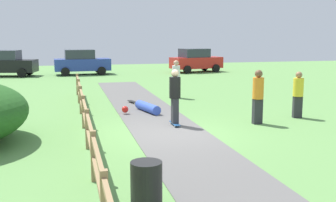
{
  "coord_description": "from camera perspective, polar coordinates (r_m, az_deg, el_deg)",
  "views": [
    {
      "loc": [
        -3.06,
        -12.31,
        3.09
      ],
      "look_at": [
        -0.01,
        0.1,
        1.0
      ],
      "focal_mm": 43.86,
      "sensor_mm": 36.0,
      "label": 1
    }
  ],
  "objects": [
    {
      "name": "trash_bin",
      "position": [
        7.33,
        -3.02,
        -11.8
      ],
      "size": [
        0.56,
        0.56,
        0.9
      ],
      "primitive_type": "cylinder",
      "color": "black",
      "rests_on": "ground_plane"
    },
    {
      "name": "bystander_orange",
      "position": [
        14.47,
        12.4,
        0.96
      ],
      "size": [
        0.4,
        0.4,
        1.88
      ],
      "color": "#2D2D33",
      "rests_on": "ground_plane"
    },
    {
      "name": "bystander_white",
      "position": [
        19.98,
        1.13,
        3.34
      ],
      "size": [
        0.42,
        0.42,
        1.84
      ],
      "color": "#2D2D33",
      "rests_on": "ground_plane"
    },
    {
      "name": "parked_car_red",
      "position": [
        33.96,
        3.88,
        5.66
      ],
      "size": [
        4.47,
        2.7,
        1.92
      ],
      "color": "red",
      "rests_on": "ground_plane"
    },
    {
      "name": "parked_car_blue",
      "position": [
        32.39,
        -11.91,
        5.31
      ],
      "size": [
        4.29,
        2.19,
        1.92
      ],
      "color": "#283D99",
      "rests_on": "ground_plane"
    },
    {
      "name": "wooden_fence",
      "position": [
        12.56,
        -11.44,
        -2.02
      ],
      "size": [
        0.12,
        18.12,
        1.1
      ],
      "color": "#997A51",
      "rests_on": "ground_plane"
    },
    {
      "name": "skater_fallen",
      "position": [
        16.35,
        -3.09,
        -0.91
      ],
      "size": [
        1.44,
        1.73,
        0.36
      ],
      "color": "blue",
      "rests_on": "asphalt_path"
    },
    {
      "name": "skateboard_loose",
      "position": [
        18.48,
        -4.85,
        -0.1
      ],
      "size": [
        0.44,
        0.82,
        0.08
      ],
      "color": "black",
      "rests_on": "asphalt_path"
    },
    {
      "name": "bystander_yellow",
      "position": [
        15.95,
        17.63,
        1.15
      ],
      "size": [
        0.44,
        0.44,
        1.73
      ],
      "color": "#2D2D33",
      "rests_on": "ground_plane"
    },
    {
      "name": "skater_riding",
      "position": [
        13.79,
        0.97,
        0.95
      ],
      "size": [
        0.38,
        0.8,
        1.91
      ],
      "color": "#265999",
      "rests_on": "asphalt_path"
    },
    {
      "name": "ground_plane",
      "position": [
        13.06,
        0.16,
        -4.4
      ],
      "size": [
        60.0,
        60.0,
        0.0
      ],
      "primitive_type": "plane",
      "color": "#60934C"
    },
    {
      "name": "parked_car_black",
      "position": [
        32.68,
        -21.58,
        4.89
      ],
      "size": [
        4.47,
        2.66,
        1.92
      ],
      "color": "black",
      "rests_on": "ground_plane"
    },
    {
      "name": "asphalt_path",
      "position": [
        13.06,
        0.16,
        -4.36
      ],
      "size": [
        2.4,
        28.0,
        0.02
      ],
      "primitive_type": "cube",
      "color": "#605E5B",
      "rests_on": "ground_plane"
    }
  ]
}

